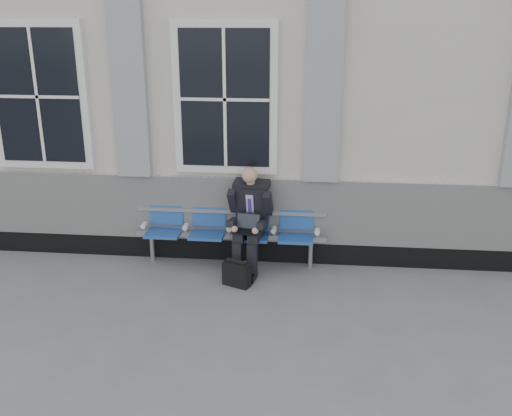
# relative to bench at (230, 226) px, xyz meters

# --- Properties ---
(ground) EXTENTS (70.00, 70.00, 0.00)m
(ground) POSITION_rel_bench_xyz_m (-0.41, -1.32, -0.55)
(ground) COLOR slate
(ground) RESTS_ON ground
(station_building) EXTENTS (14.40, 4.40, 4.49)m
(station_building) POSITION_rel_bench_xyz_m (-0.42, 2.15, 1.67)
(station_building) COLOR beige
(station_building) RESTS_ON ground
(bench) EXTENTS (2.60, 0.47, 0.91)m
(bench) POSITION_rel_bench_xyz_m (0.00, 0.00, 0.00)
(bench) COLOR #9EA0A3
(bench) RESTS_ON ground
(businessman) EXTENTS (0.60, 0.80, 1.43)m
(businessman) POSITION_rel_bench_xyz_m (0.29, -0.13, 0.22)
(businessman) COLOR black
(businessman) RESTS_ON ground
(briefcase) EXTENTS (0.38, 0.28, 0.36)m
(briefcase) POSITION_rel_bench_xyz_m (0.17, -0.66, -0.39)
(briefcase) COLOR black
(briefcase) RESTS_ON ground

